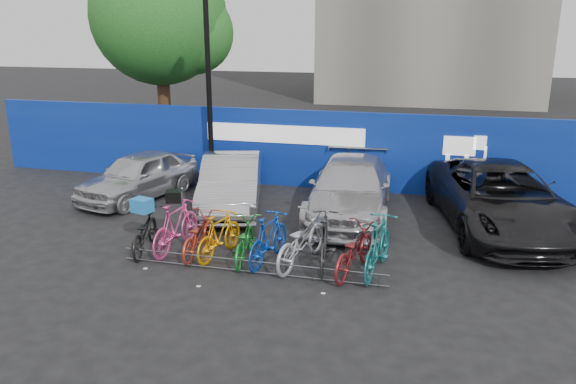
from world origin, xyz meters
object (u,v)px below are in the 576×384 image
(bike_rack, at_px, (250,266))
(car_2, at_px, (350,189))
(bike_7, at_px, (324,241))
(car_1, at_px, (231,183))
(car_3, at_px, (500,198))
(bike_4, at_px, (244,241))
(tree, at_px, (165,20))
(bike_9, at_px, (378,246))
(bike_1, at_px, (176,226))
(bike_8, at_px, (354,250))
(bike_0, at_px, (144,232))
(bike_2, at_px, (198,235))
(bike_6, at_px, (301,240))
(bike_3, at_px, (219,235))
(car_0, at_px, (139,175))
(lamppost, at_px, (209,81))
(bike_5, at_px, (269,239))

(bike_rack, distance_m, car_2, 4.44)
(bike_7, bearing_deg, car_1, -53.09)
(car_3, relative_size, bike_4, 3.36)
(tree, xyz_separation_m, bike_9, (9.26, -9.99, -4.47))
(car_2, height_order, bike_1, car_2)
(bike_8, bearing_deg, bike_4, 12.88)
(bike_0, bearing_deg, car_3, -168.30)
(bike_2, bearing_deg, car_3, -154.09)
(bike_6, bearing_deg, tree, -37.83)
(bike_1, relative_size, bike_3, 1.14)
(bike_7, distance_m, bike_8, 0.67)
(bike_rack, relative_size, bike_7, 2.90)
(bike_1, height_order, bike_6, bike_1)
(car_0, xyz_separation_m, bike_7, (6.14, -3.49, -0.10))
(lamppost, xyz_separation_m, car_1, (1.37, -2.02, -2.55))
(bike_rack, xyz_separation_m, bike_8, (2.02, 0.57, 0.34))
(bike_rack, bearing_deg, bike_1, 158.47)
(car_0, height_order, car_2, car_2)
(lamppost, xyz_separation_m, bike_rack, (3.20, -6.00, -3.11))
(tree, height_order, bike_rack, tree)
(lamppost, bearing_deg, bike_5, -57.57)
(car_1, relative_size, car_3, 0.76)
(bike_9, bearing_deg, bike_0, 9.63)
(car_3, bearing_deg, bike_6, -154.02)
(bike_9, bearing_deg, car_1, -28.90)
(bike_3, bearing_deg, bike_1, 7.34)
(bike_rack, distance_m, bike_8, 2.13)
(tree, bearing_deg, car_1, -53.51)
(bike_2, height_order, bike_9, bike_9)
(bike_1, bearing_deg, bike_8, -177.26)
(bike_rack, height_order, bike_2, bike_2)
(bike_2, bearing_deg, bike_9, 178.54)
(bike_rack, height_order, car_3, car_3)
(bike_6, height_order, bike_9, bike_9)
(bike_4, xyz_separation_m, bike_8, (2.37, -0.06, 0.05))
(bike_rack, distance_m, car_0, 6.38)
(tree, relative_size, bike_7, 4.04)
(car_0, xyz_separation_m, bike_6, (5.65, -3.50, -0.14))
(car_0, distance_m, car_2, 6.18)
(tree, distance_m, bike_8, 14.14)
(car_3, bearing_deg, tree, 138.90)
(tree, bearing_deg, bike_5, -55.13)
(tree, bearing_deg, bike_9, -47.17)
(car_3, xyz_separation_m, bike_9, (-2.64, -3.36, -0.20))
(car_2, height_order, bike_7, car_2)
(bike_0, xyz_separation_m, bike_1, (0.67, 0.21, 0.11))
(car_3, relative_size, bike_2, 3.31)
(bike_rack, height_order, car_1, car_1)
(bike_rack, height_order, bike_7, bike_7)
(car_1, xyz_separation_m, bike_6, (2.72, -3.26, -0.18))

